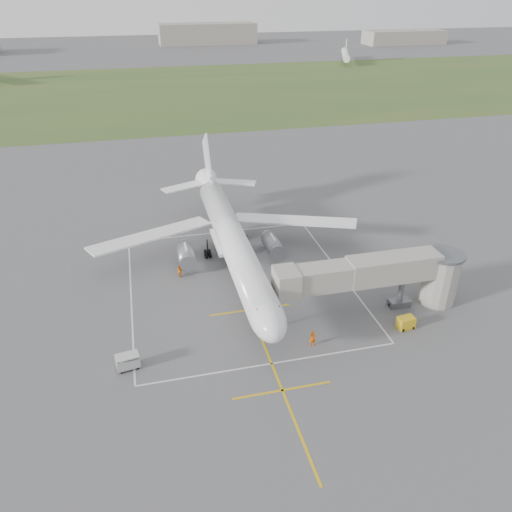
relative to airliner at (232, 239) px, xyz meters
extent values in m
plane|color=#4E4E50|center=(0.00, -0.75, -4.39)|extent=(700.00, 700.00, 0.00)
cube|color=#3A5625|center=(0.00, 129.25, -4.38)|extent=(700.00, 120.00, 0.02)
cube|color=gold|center=(0.00, -5.75, -4.38)|extent=(0.25, 60.00, 0.01)
cube|color=gold|center=(0.00, -24.75, -4.38)|extent=(10.00, 0.25, 0.01)
cube|color=gold|center=(0.00, -10.75, -4.38)|extent=(10.00, 0.25, 0.01)
cube|color=silver|center=(0.00, 11.25, -4.38)|extent=(28.00, 0.20, 0.01)
cube|color=silver|center=(0.00, -20.75, -4.38)|extent=(28.00, 0.20, 0.01)
cube|color=silver|center=(-14.00, -4.75, -4.38)|extent=(0.20, 32.00, 0.01)
cube|color=silver|center=(14.00, -4.75, -4.38)|extent=(0.20, 32.00, 0.01)
cylinder|color=white|center=(0.00, -0.75, 0.11)|extent=(3.80, 36.00, 3.80)
ellipsoid|color=white|center=(0.00, -18.75, 0.11)|extent=(3.80, 7.22, 3.80)
cube|color=black|center=(0.00, -19.65, 1.16)|extent=(2.40, 1.60, 0.99)
cone|color=white|center=(0.00, 19.75, 0.51)|extent=(3.80, 6.00, 3.80)
cube|color=white|center=(10.50, 5.25, -0.74)|extent=(17.93, 11.24, 1.23)
cube|color=white|center=(-10.50, 5.25, -0.74)|extent=(17.93, 11.24, 1.23)
cube|color=white|center=(0.00, 2.25, -1.44)|extent=(4.20, 8.00, 0.50)
cube|color=white|center=(0.00, 20.45, 4.81)|extent=(0.30, 7.89, 8.65)
cube|color=white|center=(0.00, 18.25, 1.81)|extent=(0.35, 5.00, 1.20)
cube|color=white|center=(4.20, 19.45, 0.71)|extent=(7.85, 5.03, 0.20)
cube|color=white|center=(-4.20, 19.45, 0.71)|extent=(7.85, 5.03, 0.20)
cylinder|color=gray|center=(6.20, 1.75, -2.49)|extent=(2.30, 4.20, 2.30)
cube|color=white|center=(6.20, 1.45, -1.69)|extent=(0.25, 2.40, 1.20)
cylinder|color=gray|center=(-6.20, 1.75, -2.49)|extent=(2.30, 4.20, 2.30)
cube|color=white|center=(-6.20, 1.45, -1.69)|extent=(0.25, 2.40, 1.20)
cylinder|color=black|center=(0.00, -15.25, -3.09)|extent=(0.18, 0.18, 2.60)
cylinder|color=black|center=(-0.11, -15.25, -3.99)|extent=(0.28, 0.80, 0.80)
cylinder|color=black|center=(0.11, -15.25, -3.99)|extent=(0.28, 0.80, 0.80)
cylinder|color=black|center=(2.90, 3.75, -2.99)|extent=(0.22, 0.22, 2.80)
cylinder|color=black|center=(2.62, 3.40, -3.91)|extent=(0.32, 0.96, 0.96)
cylinder|color=black|center=(3.18, 3.40, -3.91)|extent=(0.32, 0.96, 0.96)
cylinder|color=black|center=(2.62, 4.10, -3.91)|extent=(0.32, 0.96, 0.96)
cylinder|color=black|center=(3.18, 4.10, -3.91)|extent=(0.32, 0.96, 0.96)
cylinder|color=black|center=(-2.90, 3.75, -2.99)|extent=(0.22, 0.22, 2.80)
cylinder|color=black|center=(-3.18, 3.40, -3.91)|extent=(0.32, 0.96, 0.96)
cylinder|color=black|center=(-2.62, 3.40, -3.91)|extent=(0.32, 0.96, 0.96)
cylinder|color=black|center=(-3.18, 4.10, -3.91)|extent=(0.32, 0.96, 0.96)
cylinder|color=black|center=(-2.62, 4.10, -3.91)|extent=(0.32, 0.96, 0.96)
cube|color=gray|center=(7.74, -14.25, 1.21)|extent=(11.09, 2.90, 2.80)
cube|color=gray|center=(16.46, -14.25, 1.31)|extent=(11.09, 3.10, 3.00)
cube|color=gray|center=(3.40, -14.25, 1.21)|extent=(2.60, 3.40, 3.00)
cylinder|color=slate|center=(18.00, -14.25, -2.29)|extent=(0.70, 0.70, 4.20)
cube|color=slate|center=(18.00, -14.25, -3.94)|extent=(2.60, 1.40, 0.90)
cylinder|color=gray|center=(23.00, -14.25, -1.19)|extent=(4.40, 4.40, 6.40)
cylinder|color=slate|center=(23.00, -14.25, 2.21)|extent=(5.00, 5.00, 0.30)
cylinder|color=black|center=(17.00, -14.25, -4.04)|extent=(0.70, 0.30, 0.70)
cylinder|color=black|center=(19.00, -14.25, -4.04)|extent=(0.70, 0.30, 0.70)
cube|color=gold|center=(16.62, -18.44, -3.68)|extent=(2.00, 1.40, 1.42)
cylinder|color=black|center=(16.01, -19.02, -4.18)|extent=(0.23, 0.43, 0.42)
cylinder|color=black|center=(17.33, -18.90, -4.18)|extent=(0.23, 0.43, 0.42)
cube|color=#B6B6B6|center=(-14.55, -17.87, -3.60)|extent=(2.54, 1.77, 1.03)
cube|color=#B6B6B6|center=(-14.55, -17.87, -2.80)|extent=(2.54, 1.77, 0.07)
cylinder|color=black|center=(-15.39, -18.58, -3.41)|extent=(0.07, 0.07, 1.22)
cylinder|color=black|center=(-13.54, -18.27, -3.41)|extent=(0.07, 0.07, 1.22)
cylinder|color=black|center=(-15.57, -17.47, -3.41)|extent=(0.07, 0.07, 1.22)
cylinder|color=black|center=(-13.72, -17.16, -3.41)|extent=(0.07, 0.07, 1.22)
cylinder|color=black|center=(-15.30, -18.52, -4.21)|extent=(0.23, 0.40, 0.37)
cylinder|color=black|center=(-13.64, -18.24, -4.21)|extent=(0.23, 0.40, 0.37)
cylinder|color=black|center=(-15.47, -17.50, -4.21)|extent=(0.23, 0.40, 0.37)
cylinder|color=black|center=(-13.80, -17.23, -4.21)|extent=(0.23, 0.40, 0.37)
imported|color=#FA5B07|center=(5.12, -18.93, -3.45)|extent=(0.73, 0.52, 1.89)
imported|color=orange|center=(-7.40, -0.75, -3.55)|extent=(1.04, 1.03, 1.69)
cube|color=gray|center=(40.00, 279.25, 1.61)|extent=(60.00, 20.00, 12.00)
cube|color=gray|center=(160.00, 249.25, -0.39)|extent=(50.00, 18.00, 8.00)
cylinder|color=white|center=(92.83, 182.82, -0.89)|extent=(14.29, 31.07, 3.20)
cube|color=white|center=(92.83, 182.82, 3.61)|extent=(1.69, 3.85, 5.50)
camera|label=1|loc=(-11.11, -59.42, 30.74)|focal=35.00mm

